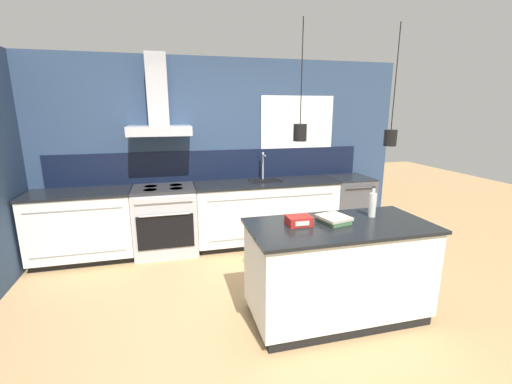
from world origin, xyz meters
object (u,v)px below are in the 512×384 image
dishwasher (348,206)px  book_stack (334,219)px  red_supply_box (299,221)px  oven_range (166,220)px  bottle_on_island (373,204)px

dishwasher → book_stack: bearing=-123.1°
book_stack → red_supply_box: size_ratio=1.49×
book_stack → dishwasher: bearing=56.9°
oven_range → red_supply_box: bearing=-57.7°
dishwasher → red_supply_box: (-1.55, -1.85, 0.50)m
red_supply_box → bottle_on_island: bearing=3.9°
oven_range → dishwasher: (2.72, 0.00, 0.00)m
oven_range → bottle_on_island: 2.71m
bottle_on_island → book_stack: size_ratio=0.94×
dishwasher → red_supply_box: size_ratio=4.31×
dishwasher → red_supply_box: red_supply_box is taller
book_stack → oven_range: bearing=129.0°
bottle_on_island → red_supply_box: 0.77m
dishwasher → bottle_on_island: 2.05m
bottle_on_island → oven_range: bearing=137.1°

